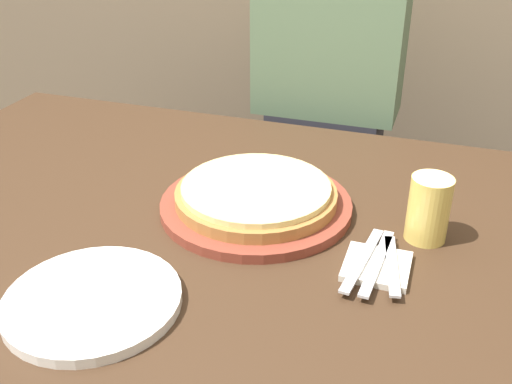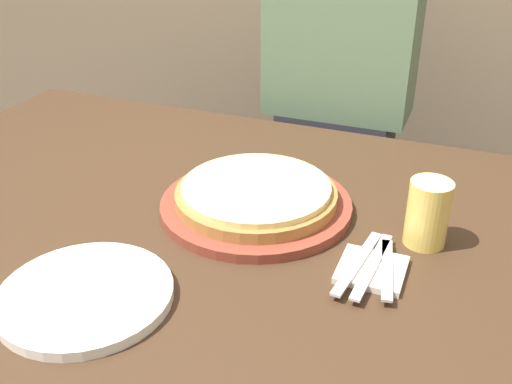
{
  "view_description": "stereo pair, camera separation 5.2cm",
  "coord_description": "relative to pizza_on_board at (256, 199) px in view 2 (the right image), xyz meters",
  "views": [
    {
      "loc": [
        0.4,
        -0.93,
        1.31
      ],
      "look_at": [
        0.07,
        0.05,
        0.75
      ],
      "focal_mm": 42.0,
      "sensor_mm": 36.0,
      "label": 1
    },
    {
      "loc": [
        0.45,
        -0.92,
        1.31
      ],
      "look_at": [
        0.07,
        0.05,
        0.75
      ],
      "focal_mm": 42.0,
      "sensor_mm": 36.0,
      "label": 2
    }
  ],
  "objects": [
    {
      "name": "spoon",
      "position": [
        0.28,
        -0.13,
        -0.01
      ],
      "size": [
        0.05,
        0.17,
        0.0
      ],
      "color": "silver",
      "rests_on": "napkin_stack"
    },
    {
      "name": "diner_person",
      "position": [
        -0.0,
        0.65,
        -0.1
      ],
      "size": [
        0.4,
        0.2,
        1.3
      ],
      "color": "#33333D",
      "rests_on": "ground_plane"
    },
    {
      "name": "pizza_on_board",
      "position": [
        0.0,
        0.0,
        0.0
      ],
      "size": [
        0.38,
        0.38,
        0.06
      ],
      "color": "brown",
      "rests_on": "dining_table"
    },
    {
      "name": "beer_glass",
      "position": [
        0.33,
        0.0,
        0.04
      ],
      "size": [
        0.08,
        0.08,
        0.12
      ],
      "color": "#E5C65B",
      "rests_on": "dining_table"
    },
    {
      "name": "napkin_stack",
      "position": [
        0.26,
        -0.13,
        -0.02
      ],
      "size": [
        0.11,
        0.11,
        0.01
      ],
      "color": "silver",
      "rests_on": "dining_table"
    },
    {
      "name": "dinner_knife",
      "position": [
        0.26,
        -0.13,
        -0.01
      ],
      "size": [
        0.03,
        0.2,
        0.0
      ],
      "color": "silver",
      "rests_on": "napkin_stack"
    },
    {
      "name": "dining_table",
      "position": [
        -0.07,
        -0.05,
        -0.38
      ],
      "size": [
        1.59,
        1.01,
        0.71
      ],
      "color": "#3D2819",
      "rests_on": "ground_plane"
    },
    {
      "name": "fork",
      "position": [
        0.23,
        -0.13,
        -0.01
      ],
      "size": [
        0.04,
        0.2,
        0.0
      ],
      "color": "silver",
      "rests_on": "napkin_stack"
    },
    {
      "name": "dinner_plate",
      "position": [
        -0.15,
        -0.36,
        -0.02
      ],
      "size": [
        0.28,
        0.28,
        0.02
      ],
      "color": "white",
      "rests_on": "dining_table"
    }
  ]
}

